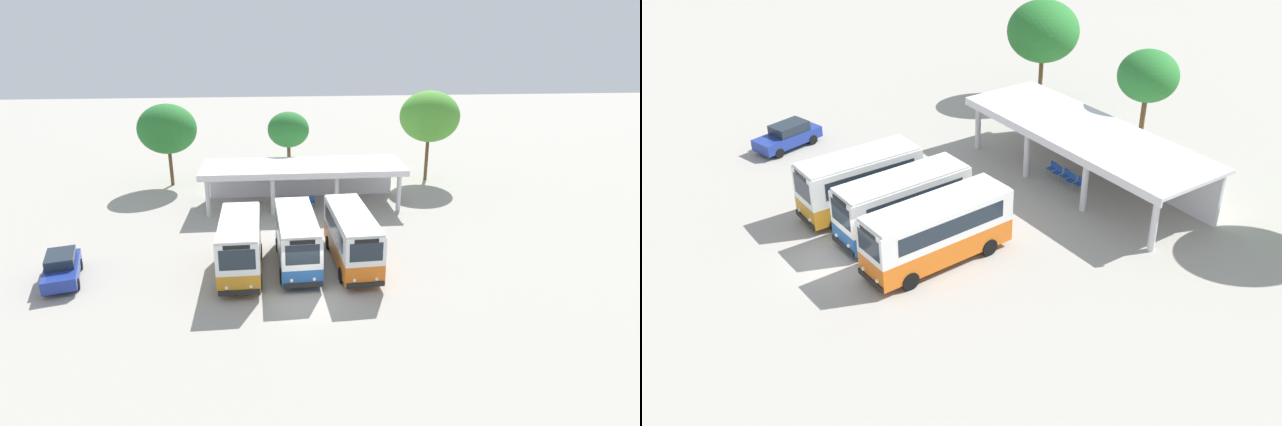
# 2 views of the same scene
# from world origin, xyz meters

# --- Properties ---
(ground_plane) EXTENTS (180.00, 180.00, 0.00)m
(ground_plane) POSITION_xyz_m (0.00, 0.00, 0.00)
(ground_plane) COLOR #A39E93
(city_bus_nearest_orange) EXTENTS (2.53, 6.82, 3.34)m
(city_bus_nearest_orange) POSITION_xyz_m (-3.68, 3.39, 1.84)
(city_bus_nearest_orange) COLOR black
(city_bus_nearest_orange) RESTS_ON ground
(city_bus_second_in_row) EXTENTS (2.60, 7.32, 3.27)m
(city_bus_second_in_row) POSITION_xyz_m (-0.35, 4.13, 1.81)
(city_bus_second_in_row) COLOR black
(city_bus_second_in_row) RESTS_ON ground
(city_bus_middle_cream) EXTENTS (2.65, 7.81, 3.33)m
(city_bus_middle_cream) POSITION_xyz_m (2.98, 4.09, 1.84)
(city_bus_middle_cream) COLOR black
(city_bus_middle_cream) RESTS_ON ground
(parked_car_flank) EXTENTS (2.89, 4.70, 1.62)m
(parked_car_flank) POSITION_xyz_m (-13.82, 3.34, 0.83)
(parked_car_flank) COLOR black
(parked_car_flank) RESTS_ON ground
(terminal_canopy) EXTENTS (16.22, 5.44, 3.40)m
(terminal_canopy) POSITION_xyz_m (0.72, 16.27, 2.63)
(terminal_canopy) COLOR silver
(terminal_canopy) RESTS_ON ground
(waiting_chair_end_by_column) EXTENTS (0.46, 0.46, 0.86)m
(waiting_chair_end_by_column) POSITION_xyz_m (-1.02, 14.87, 0.52)
(waiting_chair_end_by_column) COLOR slate
(waiting_chair_end_by_column) RESTS_ON ground
(waiting_chair_second_from_end) EXTENTS (0.46, 0.46, 0.86)m
(waiting_chair_second_from_end) POSITION_xyz_m (-0.42, 14.79, 0.52)
(waiting_chair_second_from_end) COLOR slate
(waiting_chair_second_from_end) RESTS_ON ground
(waiting_chair_middle_seat) EXTENTS (0.46, 0.46, 0.86)m
(waiting_chair_middle_seat) POSITION_xyz_m (0.19, 14.87, 0.52)
(waiting_chair_middle_seat) COLOR slate
(waiting_chair_middle_seat) RESTS_ON ground
(waiting_chair_fourth_seat) EXTENTS (0.46, 0.46, 0.86)m
(waiting_chair_fourth_seat) POSITION_xyz_m (0.80, 14.75, 0.52)
(waiting_chair_fourth_seat) COLOR slate
(waiting_chair_fourth_seat) RESTS_ON ground
(waiting_chair_fifth_seat) EXTENTS (0.46, 0.46, 0.86)m
(waiting_chair_fifth_seat) POSITION_xyz_m (1.40, 14.85, 0.52)
(waiting_chair_fifth_seat) COLOR slate
(waiting_chair_fifth_seat) RESTS_ON ground
(roadside_tree_behind_canopy) EXTENTS (3.75, 3.75, 6.77)m
(roadside_tree_behind_canopy) POSITION_xyz_m (-0.23, 21.47, 5.15)
(roadside_tree_behind_canopy) COLOR brown
(roadside_tree_behind_canopy) RESTS_ON ground
(roadside_tree_west_of_canopy) EXTENTS (5.25, 5.25, 7.50)m
(roadside_tree_west_of_canopy) POSITION_xyz_m (-11.11, 22.33, 5.26)
(roadside_tree_west_of_canopy) COLOR brown
(roadside_tree_west_of_canopy) RESTS_ON ground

